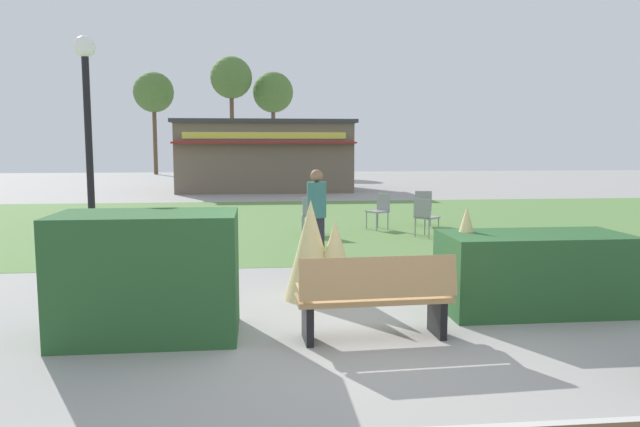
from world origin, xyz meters
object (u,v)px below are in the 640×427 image
cafe_chair_north (423,205)px  tree_center_bg (231,79)px  food_kiosk (264,155)px  cafe_chair_east (380,208)px  parked_car_west_slot (234,169)px  tree_right_bg (273,93)px  person_strolling (317,217)px  cafe_chair_west (311,212)px  park_bench (375,297)px  lamppost_mid (88,122)px  cafe_chair_center (425,214)px  tree_left_bg (154,93)px

cafe_chair_north → tree_center_bg: bearing=103.1°
food_kiosk → cafe_chair_east: bearing=-78.5°
parked_car_west_slot → tree_right_bg: tree_right_bg is taller
cafe_chair_north → person_strolling: person_strolling is taller
cafe_chair_east → parked_car_west_slot: parked_car_west_slot is taller
tree_center_bg → cafe_chair_west: bearing=-83.9°
park_bench → tree_center_bg: size_ratio=0.22×
cafe_chair_north → park_bench: bearing=-108.8°
park_bench → food_kiosk: size_ratio=0.22×
food_kiosk → cafe_chair_west: bearing=-86.3°
park_bench → cafe_chair_east: park_bench is taller
tree_right_bg → tree_center_bg: size_ratio=0.89×
lamppost_mid → tree_right_bg: bearing=82.7°
cafe_chair_west → tree_center_bg: size_ratio=0.11×
park_bench → person_strolling: bearing=93.2°
cafe_chair_east → person_strolling: bearing=-115.2°
food_kiosk → cafe_chair_west: 14.16m
tree_right_bg → cafe_chair_east: bearing=-86.0°
cafe_chair_center → tree_right_bg: (-2.66, 28.94, 5.12)m
tree_center_bg → park_bench: bearing=-85.2°
lamppost_mid → park_bench: bearing=-47.3°
park_bench → cafe_chair_center: park_bench is taller
cafe_chair_west → cafe_chair_north: size_ratio=1.00×
tree_right_bg → tree_left_bg: bearing=171.9°
tree_left_bg → cafe_chair_east: bearing=-70.4°
cafe_chair_center → lamppost_mid: bearing=-159.1°
tree_right_bg → cafe_chair_north: bearing=-83.2°
food_kiosk → person_strolling: food_kiosk is taller
lamppost_mid → tree_center_bg: tree_center_bg is taller
cafe_chair_north → tree_right_bg: tree_right_bg is taller
cafe_chair_east → parked_car_west_slot: size_ratio=0.21×
cafe_chair_east → tree_left_bg: size_ratio=0.12×
parked_car_west_slot → park_bench: bearing=-84.9°
cafe_chair_north → tree_left_bg: bearing=112.3°
cafe_chair_north → parked_car_west_slot: (-5.77, 20.79, 0.12)m
lamppost_mid → person_strolling: lamppost_mid is taller
cafe_chair_west → cafe_chair_north: (3.09, 1.36, 0.00)m
park_bench → parked_car_west_slot: 30.01m
park_bench → person_strolling: 4.15m
tree_center_bg → cafe_chair_center: bearing=-78.9°
cafe_chair_north → cafe_chair_east: bearing=-153.1°
tree_right_bg → park_bench: bearing=-89.8°
cafe_chair_north → person_strolling: (-3.33, -4.98, 0.33)m
park_bench → tree_left_bg: size_ratio=0.24×
parked_car_west_slot → cafe_chair_north: bearing=-74.5°
cafe_chair_west → tree_center_bg: tree_center_bg is taller
park_bench → cafe_chair_center: 7.48m
park_bench → cafe_chair_center: size_ratio=1.94×
cafe_chair_east → tree_left_bg: 30.88m
tree_left_bg → tree_center_bg: 5.94m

